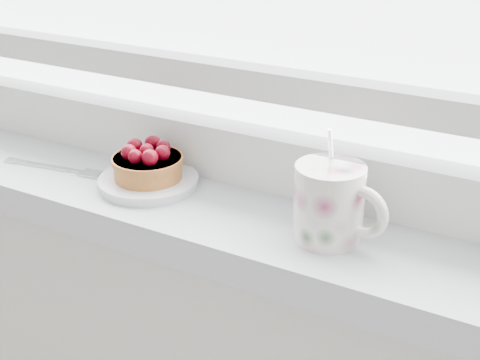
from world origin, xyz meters
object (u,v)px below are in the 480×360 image
Objects in this scene: saucer at (149,182)px; floral_mug at (331,202)px; fork at (60,168)px; raspberry_tart at (148,163)px.

saucer is 0.25m from floral_mug.
floral_mug is at bearing 0.71° from fork.
raspberry_tart is 0.51× the size of fork.
fork is at bearing -179.29° from floral_mug.
saucer is 0.13m from fork.
floral_mug is at bearing -2.66° from saucer.
saucer is 1.04× the size of floral_mug.
fork is at bearing -172.96° from raspberry_tart.
raspberry_tart is 0.14m from fork.
raspberry_tart is at bearing 7.04° from fork.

